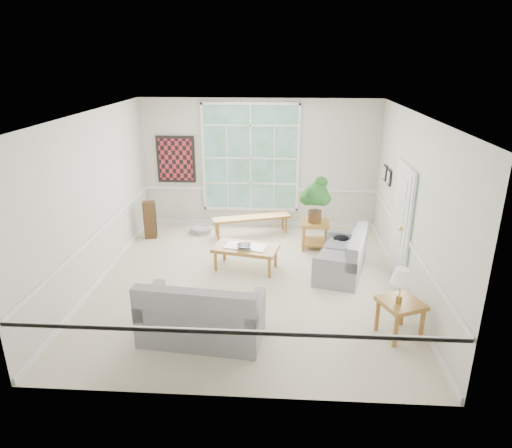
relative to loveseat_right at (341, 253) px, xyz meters
The scene contains 24 objects.
floor 1.79m from the loveseat_right, 164.03° to the right, with size 5.50×6.00×0.01m, color beige.
ceiling 3.13m from the loveseat_right, 164.03° to the right, with size 5.50×6.00×0.02m, color white.
wall_back 3.22m from the loveseat_right, 123.68° to the left, with size 5.50×0.02×3.00m, color silver.
wall_front 4.02m from the loveseat_right, 115.75° to the right, with size 5.50×0.02×3.00m, color silver.
wall_left 4.59m from the loveseat_right, behind, with size 0.02×6.00×3.00m, color silver.
wall_right 1.60m from the loveseat_right, 24.16° to the right, with size 0.02×6.00×3.00m, color silver.
window_back 3.35m from the loveseat_right, 127.16° to the left, with size 2.30×0.08×2.40m, color white.
entry_door 1.22m from the loveseat_right, ahead, with size 0.08×0.90×2.10m, color white.
door_sidelight 1.37m from the loveseat_right, 26.34° to the right, with size 0.08×0.26×1.90m, color white.
wall_art 4.55m from the loveseat_right, 145.77° to the left, with size 0.90×0.06×1.10m, color #581721.
wall_frame_near 1.99m from the loveseat_right, 50.92° to the left, with size 0.04×0.26×0.32m, color black.
wall_frame_far 2.27m from the loveseat_right, 58.31° to the left, with size 0.04×0.26×0.32m, color black.
loveseat_right is the anchor object (origin of this frame).
loveseat_front 3.17m from the loveseat_right, 134.72° to the right, with size 1.73×0.89×0.93m, color gray.
coffee_table 1.81m from the loveseat_right, behind, with size 1.21×0.66×0.45m, color olive.
pewter_bowl 1.83m from the loveseat_right, behind, with size 0.34×0.34×0.08m, color gray.
window_bench 2.63m from the loveseat_right, 133.93° to the left, with size 1.79×0.35×0.42m, color olive.
end_table 1.27m from the loveseat_right, 109.04° to the left, with size 0.59×0.59×0.59m, color olive.
houseplant 1.43m from the loveseat_right, 110.29° to the left, with size 0.57×0.57×0.98m, color #225A22, non-canonical shape.
side_table 2.13m from the loveseat_right, 72.98° to the right, with size 0.56×0.56×0.57m, color olive.
table_lamp 2.21m from the loveseat_right, 74.80° to the right, with size 0.31×0.31×0.54m, color white, non-canonical shape.
pet_bed 3.57m from the loveseat_right, 147.45° to the left, with size 0.49×0.49×0.14m, color gray.
floor_speaker 4.36m from the loveseat_right, 159.35° to the left, with size 0.26×0.21×0.85m, color #442C15.
cat 0.55m from the loveseat_right, 83.94° to the left, with size 0.31×0.22×0.15m, color black.
Camera 1 is at (0.58, -7.42, 3.87)m, focal length 32.00 mm.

